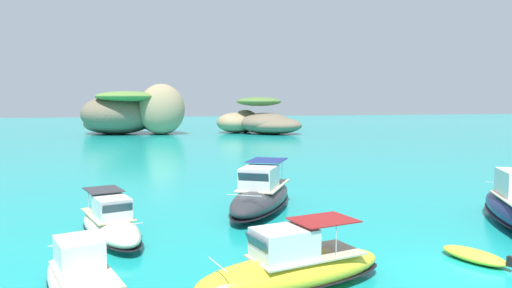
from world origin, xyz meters
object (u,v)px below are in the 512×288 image
at_px(islet_small, 259,122).
at_px(motorboat_white, 82,279).
at_px(motorboat_cream, 111,224).
at_px(dinghy_tender, 474,255).
at_px(motorboat_yellow, 292,268).
at_px(islet_large, 133,114).
at_px(motorboat_charcoal, 261,196).

distance_m(islet_small, motorboat_white, 79.80).
height_order(islet_small, motorboat_cream, islet_small).
height_order(islet_small, dinghy_tender, islet_small).
bearing_deg(motorboat_white, motorboat_yellow, -9.15).
bearing_deg(islet_small, islet_large, 168.02).
bearing_deg(motorboat_yellow, islet_small, 74.57).
bearing_deg(islet_large, motorboat_cream, -91.84).
bearing_deg(islet_small, motorboat_yellow, -105.43).
height_order(islet_large, motorboat_cream, islet_large).
bearing_deg(motorboat_cream, motorboat_yellow, -51.87).
xyz_separation_m(motorboat_cream, dinghy_tender, (13.59, -6.95, -0.44)).
height_order(motorboat_charcoal, dinghy_tender, motorboat_charcoal).
bearing_deg(motorboat_yellow, motorboat_cream, 128.13).
height_order(islet_large, motorboat_charcoal, islet_large).
bearing_deg(motorboat_charcoal, motorboat_white, -131.66).
relative_size(islet_large, motorboat_charcoal, 2.64).
relative_size(islet_large, motorboat_yellow, 3.21).
bearing_deg(motorboat_white, motorboat_charcoal, 48.34).
height_order(motorboat_yellow, motorboat_charcoal, motorboat_charcoal).
distance_m(motorboat_yellow, motorboat_white, 6.66).
xyz_separation_m(islet_large, motorboat_white, (-3.05, -80.08, -3.39)).
bearing_deg(islet_large, dinghy_tender, -82.07).
xyz_separation_m(motorboat_cream, motorboat_white, (-0.68, -6.45, -0.04)).
bearing_deg(motorboat_cream, islet_large, 88.16).
bearing_deg(dinghy_tender, motorboat_charcoal, 118.28).
xyz_separation_m(motorboat_cream, motorboat_charcoal, (8.04, 3.36, 0.20)).
xyz_separation_m(islet_large, dinghy_tender, (11.22, -80.57, -3.79)).
bearing_deg(islet_large, motorboat_white, -92.18).
height_order(motorboat_cream, dinghy_tender, motorboat_cream).
distance_m(motorboat_charcoal, motorboat_white, 13.13).
relative_size(motorboat_yellow, dinghy_tender, 2.52).
xyz_separation_m(motorboat_charcoal, motorboat_white, (-8.73, -9.81, -0.25)).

